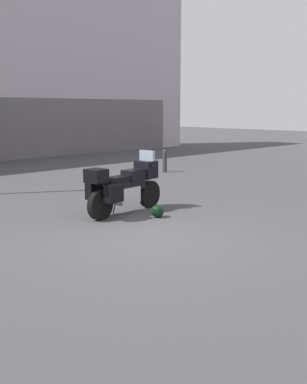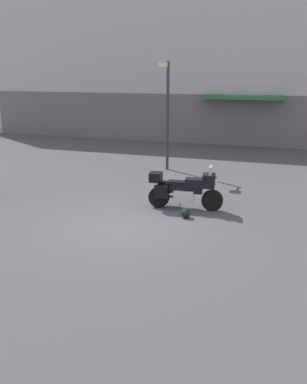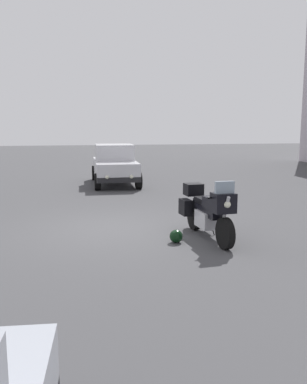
# 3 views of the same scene
# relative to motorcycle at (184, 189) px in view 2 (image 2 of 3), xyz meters

# --- Properties ---
(ground_plane) EXTENTS (80.00, 80.00, 0.00)m
(ground_plane) POSITION_rel_motorcycle_xyz_m (-1.15, -1.90, -0.62)
(ground_plane) COLOR #424244
(building_facade_rear) EXTENTS (32.37, 3.40, 9.92)m
(building_facade_rear) POSITION_rel_motorcycle_xyz_m (-1.15, 13.06, 4.29)
(building_facade_rear) COLOR #B2A8B2
(building_facade_rear) RESTS_ON ground
(motorcycle) EXTENTS (2.26, 0.85, 1.36)m
(motorcycle) POSITION_rel_motorcycle_xyz_m (0.00, 0.00, 0.00)
(motorcycle) COLOR black
(motorcycle) RESTS_ON ground
(helmet) EXTENTS (0.28, 0.28, 0.28)m
(helmet) POSITION_rel_motorcycle_xyz_m (0.25, -0.77, -0.48)
(helmet) COLOR black
(helmet) RESTS_ON ground
(streetlamp_curbside) EXTENTS (0.28, 0.94, 4.43)m
(streetlamp_curbside) POSITION_rel_motorcycle_xyz_m (-1.97, 4.76, 2.10)
(streetlamp_curbside) COLOR #2D2D33
(streetlamp_curbside) RESTS_ON ground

